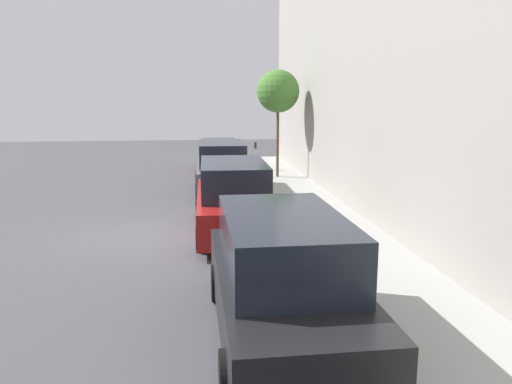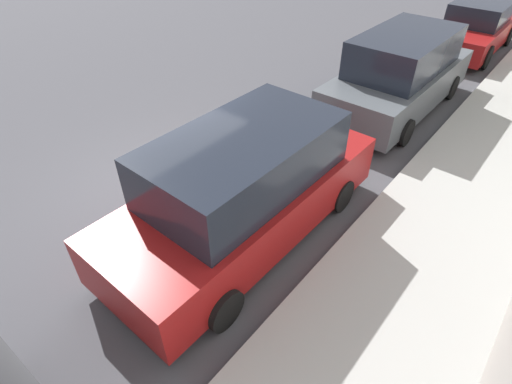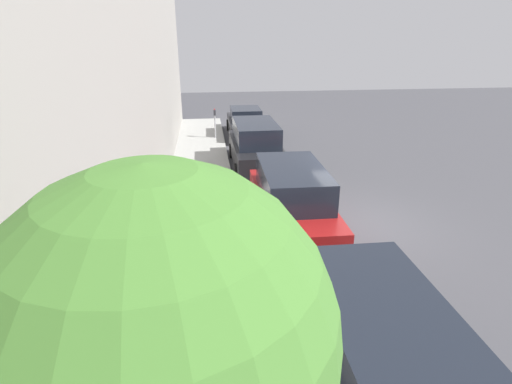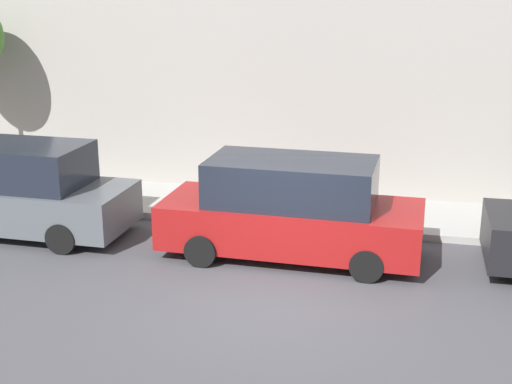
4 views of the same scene
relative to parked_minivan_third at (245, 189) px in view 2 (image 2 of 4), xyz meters
name	(u,v)px [view 2 (image 2 of 4)]	position (x,y,z in m)	size (l,w,h in m)	color
ground_plane	(160,186)	(-2.12, -0.09, -0.92)	(60.00, 60.00, 0.00)	#424247
sidewalk	(388,316)	(2.59, -0.09, -0.85)	(2.42, 32.00, 0.15)	#9E9E99
parked_minivan_third	(245,189)	(0.00, 0.00, 0.00)	(2.02, 4.93, 1.90)	maroon
parked_minivan_fourth	(400,74)	(-0.01, 5.85, 0.00)	(2.02, 4.92, 1.90)	#4C5156
parked_sedan_fifth	(474,29)	(0.17, 11.57, -0.20)	(1.92, 4.50, 1.54)	maroon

